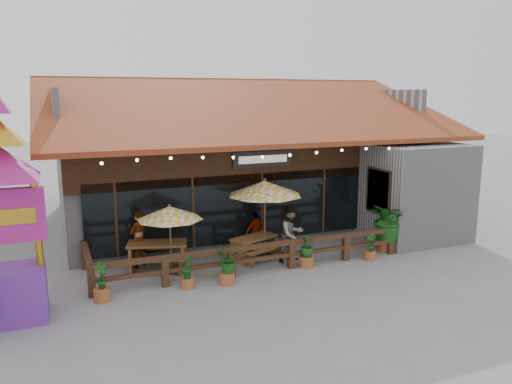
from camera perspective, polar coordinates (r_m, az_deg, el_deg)
name	(u,v)px	position (r m, az deg, el deg)	size (l,w,h in m)	color
ground	(298,261)	(16.60, 4.81, -7.89)	(100.00, 100.00, 0.00)	gray
restaurant_building	(235,168)	(22.10, -2.40, 2.77)	(15.50, 14.73, 6.09)	#A6A6AB
patio_railing	(236,254)	(15.30, -2.26, -7.09)	(10.00, 2.60, 0.92)	#442D18
umbrella_left	(170,213)	(15.24, -9.84, -2.40)	(2.64, 2.64, 2.15)	brown
umbrella_right	(265,188)	(16.50, 1.02, 0.40)	(2.52, 2.52, 2.67)	brown
picnic_table_left	(157,251)	(15.95, -11.22, -6.64)	(2.17, 2.01, 0.87)	brown
picnic_table_right	(254,244)	(16.63, -0.23, -5.96)	(1.96, 1.84, 0.76)	brown
tropical_plant	(387,219)	(17.85, 14.71, -3.04)	(1.87, 1.91, 2.00)	#9A502A
diner_a	(139,239)	(16.21, -13.26, -5.25)	(0.66, 0.44, 1.82)	#3D2513
diner_b	(292,234)	(16.33, 4.09, -4.81)	(0.90, 0.70, 1.84)	#3D2513
diner_c	(256,232)	(17.31, -0.01, -4.60)	(0.83, 0.35, 1.42)	#3D2513
planter_a	(101,285)	(13.97, -17.24, -10.11)	(0.45, 0.44, 1.08)	#9A502A
planter_b	(188,274)	(14.33, -7.83, -9.26)	(0.41, 0.44, 0.94)	#9A502A
planter_c	(227,264)	(14.46, -3.35, -8.20)	(0.87, 0.85, 1.09)	#9A502A
planter_d	(307,251)	(15.90, 5.83, -6.76)	(0.58, 0.58, 1.10)	#9A502A
planter_e	(370,249)	(16.98, 12.95, -6.35)	(0.37, 0.39, 0.91)	#9A502A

